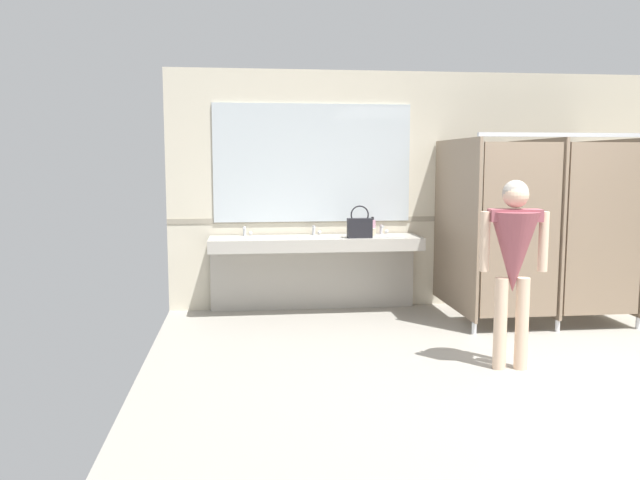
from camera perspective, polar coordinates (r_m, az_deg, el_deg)
The scene contains 10 objects.
ground_plane at distance 5.72m, azimuth 23.24°, elevation -11.75°, with size 7.33×6.23×0.10m, color #9E998E.
wall_back at distance 8.05m, azimuth 13.46°, elevation 4.36°, with size 7.33×0.12×2.79m, color beige.
wall_back_tile_band at distance 8.01m, azimuth 13.55°, elevation 1.89°, with size 7.33×0.01×0.06m, color #9E937F.
vanity_counter at distance 7.39m, azimuth -0.47°, elevation -1.43°, with size 2.40×0.58×1.00m.
mirror_panel at distance 7.52m, azimuth -0.65°, elevation 6.86°, with size 2.30×0.02×1.37m, color silver.
bathroom_stalls at distance 7.33m, azimuth 19.01°, elevation 1.28°, with size 1.84×1.44×2.02m.
person_standing at distance 5.51m, azimuth 16.85°, elevation -1.01°, with size 0.56×0.45×1.58m.
handbag at distance 7.18m, azimuth 3.55°, elevation 1.18°, with size 0.28×0.11×0.36m.
soap_dispenser at distance 7.54m, azimuth 4.69°, elevation 1.18°, with size 0.07×0.07×0.21m.
paper_cup at distance 7.32m, azimuth 4.71°, elevation 0.66°, with size 0.07×0.07×0.09m, color beige.
Camera 1 is at (-2.78, -4.67, 1.73)m, focal length 35.99 mm.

